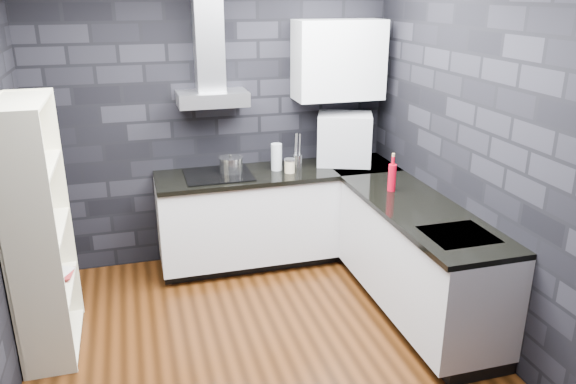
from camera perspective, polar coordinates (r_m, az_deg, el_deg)
name	(u,v)px	position (r m, az deg, el deg)	size (l,w,h in m)	color
ground	(259,345)	(4.25, -2.99, -15.29)	(3.20, 3.20, 0.00)	#3F1F0B
wall_back	(216,117)	(5.19, -7.34, 7.53)	(3.20, 0.05, 2.70)	black
wall_front	(348,290)	(2.21, 6.08, -9.91)	(3.20, 0.05, 2.70)	black
wall_right	(474,150)	(4.28, 18.42, 4.03)	(0.05, 3.20, 2.70)	black
toekick_back	(278,253)	(5.45, -1.05, -6.21)	(2.18, 0.50, 0.10)	black
toekick_right	(418,306)	(4.72, 13.08, -11.19)	(0.50, 1.78, 0.10)	black
counter_back_cab	(279,213)	(5.24, -0.96, -2.16)	(2.20, 0.60, 0.76)	silver
counter_right_cab	(418,258)	(4.50, 13.05, -6.58)	(0.60, 1.80, 0.76)	silver
counter_back_top	(279,173)	(5.09, -0.96, 1.97)	(2.20, 0.62, 0.04)	black
counter_right_top	(421,211)	(4.34, 13.34, -1.85)	(0.62, 1.80, 0.04)	black
counter_corner_top	(360,165)	(5.35, 7.32, 2.70)	(0.62, 0.62, 0.04)	black
hood_body	(213,98)	(4.95, -7.67, 9.40)	(0.60, 0.34, 0.12)	silver
hood_chimney	(209,37)	(4.96, -8.07, 15.34)	(0.24, 0.20, 0.90)	silver
upper_cabinet	(339,60)	(5.20, 5.16, 13.21)	(0.80, 0.35, 0.70)	silver
cooktop	(218,175)	(4.99, -7.11, 1.74)	(0.58, 0.50, 0.01)	black
sink_rim	(459,235)	(3.94, 16.95, -4.20)	(0.44, 0.40, 0.01)	silver
pot	(231,165)	(5.02, -5.81, 2.71)	(0.21, 0.21, 0.12)	#B8B8BC
glass_vase	(276,157)	(5.08, -1.18, 3.58)	(0.10, 0.10, 0.24)	#B6BDC2
storage_jar	(290,167)	(5.02, 0.17, 2.61)	(0.09, 0.09, 0.11)	beige
utensil_crock	(297,161)	(5.17, 0.93, 3.18)	(0.09, 0.09, 0.12)	#B8B8BC
appliance_garage	(344,140)	(5.28, 5.74, 5.29)	(0.49, 0.38, 0.49)	#A4A5AB
red_bottle	(392,178)	(4.62, 10.51, 1.44)	(0.06, 0.06, 0.22)	#B20419
bookshelf	(39,231)	(4.18, -24.00, -3.61)	(0.34, 0.80, 1.80)	beige
fruit_bowl	(35,234)	(4.04, -24.30, -3.89)	(0.21, 0.21, 0.05)	white
book_red	(50,264)	(4.45, -23.04, -6.74)	(0.15, 0.02, 0.20)	maroon
book_second	(44,260)	(4.47, -23.51, -6.36)	(0.17, 0.02, 0.23)	#B2B2B2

